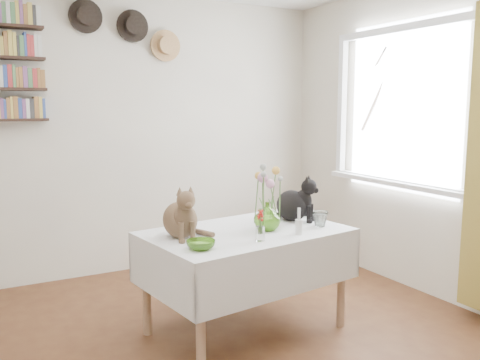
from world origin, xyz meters
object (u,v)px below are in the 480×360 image
dining_table (246,255)px  black_cat (292,197)px  flower_vase (267,216)px  tabby_cat (180,210)px

dining_table → black_cat: bearing=13.3°
dining_table → flower_vase: (0.13, -0.06, 0.26)m
black_cat → flower_vase: 0.36m
black_cat → tabby_cat: bearing=142.2°
dining_table → flower_vase: 0.30m
tabby_cat → black_cat: (0.88, 0.05, -0.00)m
dining_table → flower_vase: flower_vase is taller
black_cat → flower_vase: (-0.31, -0.16, -0.07)m
dining_table → flower_vase: size_ratio=7.40×
tabby_cat → flower_vase: (0.57, -0.11, -0.08)m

